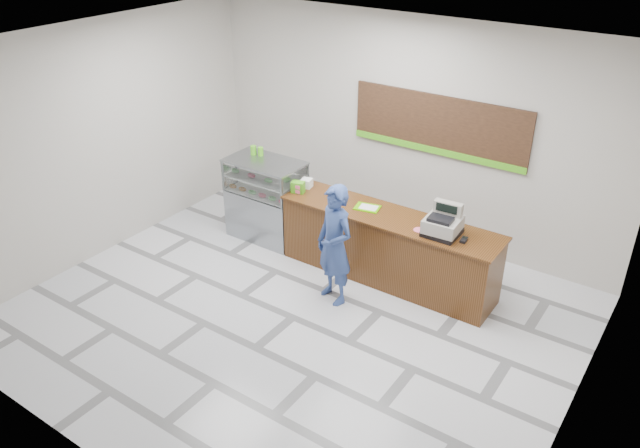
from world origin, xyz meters
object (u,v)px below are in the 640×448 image
Objects in this scene: sales_counter at (387,247)px; display_case at (266,199)px; cash_register at (443,224)px; serving_tray at (367,208)px; customer at (335,245)px.

sales_counter is 2.23m from display_case.
serving_tray is (-1.20, 0.09, -0.15)m from cash_register.
display_case is at bearing 174.76° from cash_register.
customer is (-0.34, -0.86, 0.34)m from sales_counter.
sales_counter is 6.59× the size of cash_register.
sales_counter is 1.90× the size of customer.
sales_counter is 1.07m from cash_register.
customer is at bearing -149.69° from cash_register.
customer is (1.88, -0.86, 0.18)m from display_case.
cash_register is (0.83, -0.06, 0.67)m from sales_counter.
display_case is 2.08m from customer.
cash_register is 1.25× the size of serving_tray.
display_case is at bearing 168.77° from serving_tray.
cash_register is at bearing -4.25° from sales_counter.
cash_register reaches higher than display_case.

